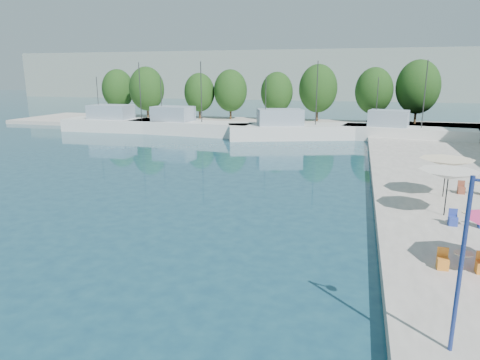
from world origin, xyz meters
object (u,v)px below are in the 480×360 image
(trawler_01, at_px, (127,124))
(umbrella_cream, at_px, (447,163))
(trawler_02, at_px, (187,127))
(trawler_04, at_px, (404,133))
(street_lamp, at_px, (479,235))
(trawler_03, at_px, (297,130))
(umbrella_white, at_px, (449,175))

(trawler_01, bearing_deg, umbrella_cream, -38.33)
(trawler_02, distance_m, trawler_04, 28.47)
(trawler_02, height_order, street_lamp, trawler_02)
(trawler_03, height_order, trawler_04, same)
(umbrella_cream, xyz_separation_m, street_lamp, (-2.26, -16.86, 1.31))
(trawler_03, relative_size, trawler_04, 1.20)
(trawler_03, bearing_deg, umbrella_cream, -83.90)
(trawler_04, bearing_deg, street_lamp, -82.61)
(trawler_04, distance_m, street_lamp, 45.02)
(street_lamp, bearing_deg, trawler_04, 103.35)
(umbrella_white, distance_m, street_lamp, 13.04)
(trawler_01, bearing_deg, umbrella_white, -42.49)
(trawler_04, bearing_deg, trawler_02, -167.75)
(trawler_03, height_order, umbrella_white, trawler_03)
(trawler_03, distance_m, umbrella_white, 33.41)
(trawler_01, height_order, trawler_04, same)
(trawler_03, xyz_separation_m, umbrella_cream, (13.02, -26.98, 1.71))
(umbrella_cream, height_order, street_lamp, street_lamp)
(trawler_01, xyz_separation_m, trawler_03, (25.20, -0.69, 0.00))
(umbrella_cream, bearing_deg, trawler_01, 144.09)
(trawler_01, bearing_deg, trawler_04, -1.93)
(umbrella_white, bearing_deg, street_lamp, -97.37)
(trawler_04, height_order, street_lamp, trawler_04)
(trawler_01, height_order, umbrella_cream, trawler_01)
(trawler_01, xyz_separation_m, street_lamp, (35.96, -44.53, 3.02))
(trawler_04, bearing_deg, umbrella_white, -80.83)
(umbrella_white, bearing_deg, trawler_02, 131.82)
(trawler_01, height_order, trawler_02, same)
(trawler_02, xyz_separation_m, umbrella_cream, (28.38, -27.07, 1.71))
(trawler_04, relative_size, umbrella_white, 5.12)
(trawler_01, distance_m, street_lamp, 57.32)
(trawler_02, xyz_separation_m, trawler_03, (15.36, -0.09, -0.00))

